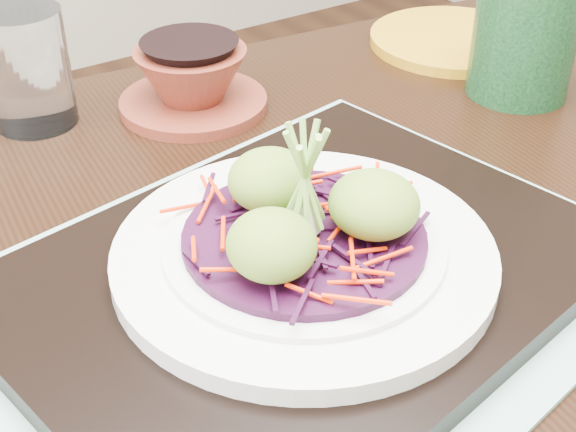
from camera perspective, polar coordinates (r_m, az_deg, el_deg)
dining_table at (r=0.68m, az=0.34°, el=-8.45°), size 1.22×0.88×0.72m
placemat at (r=0.58m, az=1.11°, el=-4.98°), size 0.53×0.45×0.00m
serving_tray at (r=0.57m, az=1.12°, el=-4.10°), size 0.46×0.38×0.02m
white_plate at (r=0.56m, az=1.14°, el=-2.64°), size 0.27×0.27×0.02m
cabbage_bed at (r=0.56m, az=1.16°, el=-1.51°), size 0.17×0.17×0.01m
carrot_julienne at (r=0.55m, az=1.17°, el=-0.81°), size 0.21×0.21×0.01m
guacamole_scoops at (r=0.54m, az=1.23°, el=0.52°), size 0.15×0.13×0.05m
scallion_garnish at (r=0.53m, az=1.21°, el=2.40°), size 0.06×0.06×0.09m
water_glass at (r=0.81m, az=-18.03°, el=9.94°), size 0.10×0.10×0.11m
terracotta_bowl_set at (r=0.82m, az=-6.84°, el=9.40°), size 0.17×0.17×0.06m
yellow_plate at (r=1.00m, az=11.74°, el=12.16°), size 0.21×0.21×0.01m
green_jar at (r=0.87m, az=16.46°, el=12.09°), size 0.11×0.11×0.12m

